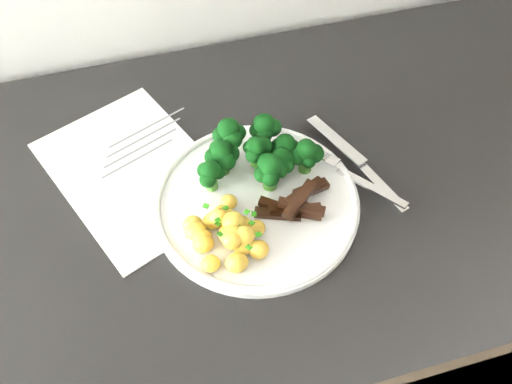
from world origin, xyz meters
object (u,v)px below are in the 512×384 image
beef_strips (297,204)px  fork (357,178)px  counter (273,319)px  potatoes (227,233)px  plate (256,202)px  recipe_paper (134,171)px  broccoli (259,152)px  knife (368,173)px

beef_strips → fork: 0.10m
counter → potatoes: 0.50m
plate → potatoes: size_ratio=2.38×
beef_strips → plate: bearing=151.3°
recipe_paper → potatoes: 0.18m
counter → recipe_paper: recipe_paper is taller
plate → broccoli: size_ratio=1.61×
potatoes → knife: 0.22m
recipe_paper → potatoes: potatoes is taller
recipe_paper → beef_strips: size_ratio=3.01×
plate → potatoes: (-0.05, -0.05, 0.02)m
counter → plate: bearing=-145.7°
recipe_paper → counter: bearing=-20.8°
broccoli → fork: broccoli is taller
knife → broccoli: bearing=161.5°
broccoli → potatoes: (-0.07, -0.10, -0.02)m
broccoli → beef_strips: size_ratio=1.57×
broccoli → knife: broccoli is taller
counter → recipe_paper: 0.51m
counter → fork: fork is taller
beef_strips → potatoes: bearing=-167.4°
knife → potatoes: bearing=-166.2°
broccoli → potatoes: broccoli is taller
beef_strips → knife: 0.12m
counter → fork: 0.49m
counter → beef_strips: (0.00, -0.06, 0.48)m
knife → plate: bearing=-178.6°
counter → beef_strips: 0.48m
potatoes → fork: size_ratio=0.81×
recipe_paper → broccoli: broccoli is taller
fork → beef_strips: bearing=-167.5°
recipe_paper → beef_strips: (0.20, -0.13, 0.02)m
fork → potatoes: bearing=-167.5°
counter → potatoes: (-0.10, -0.08, 0.49)m
counter → plate: size_ratio=8.81×
counter → plate: 0.47m
plate → knife: knife is taller
recipe_paper → fork: 0.31m
recipe_paper → broccoli: (0.17, -0.05, 0.05)m
recipe_paper → fork: (0.29, -0.11, 0.02)m
broccoli → knife: size_ratio=0.88×
counter → knife: bearing=-12.4°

